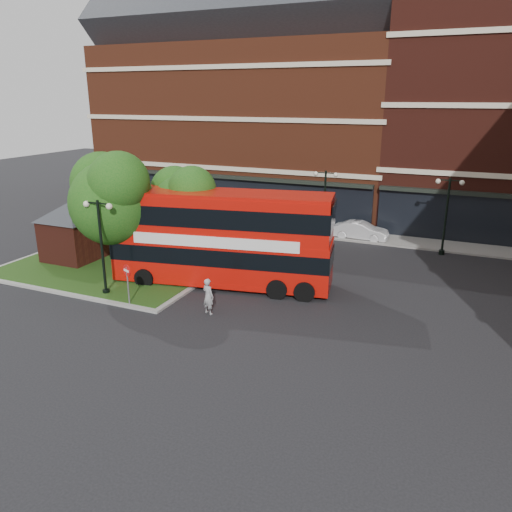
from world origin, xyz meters
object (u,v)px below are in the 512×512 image
at_px(car_silver, 240,222).
at_px(car_white, 361,231).
at_px(bus, 221,232).
at_px(woman, 208,296).

height_order(car_silver, car_white, car_silver).
distance_m(bus, car_white, 13.21).
bearing_deg(car_silver, woman, -157.51).
bearing_deg(woman, car_silver, -51.38).
distance_m(bus, woman, 4.42).
relative_size(woman, car_white, 0.45).
distance_m(woman, car_silver, 15.10).
relative_size(bus, woman, 6.85).
relative_size(bus, car_white, 3.08).
bearing_deg(woman, car_white, -84.62).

